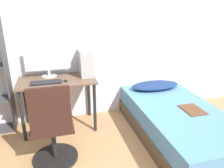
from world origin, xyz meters
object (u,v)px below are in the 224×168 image
(keyboard, at_px, (46,82))
(office_chair, at_px, (53,133))
(monitor, at_px, (48,61))
(pc_tower, at_px, (85,63))
(bed, at_px, (177,123))

(keyboard, bearing_deg, office_chair, -86.58)
(office_chair, bearing_deg, monitor, 90.00)
(office_chair, xyz_separation_m, keyboard, (-0.04, 0.66, 0.36))
(monitor, height_order, pc_tower, monitor)
(keyboard, bearing_deg, pc_tower, 20.65)
(office_chair, bearing_deg, bed, 2.97)
(bed, height_order, monitor, monitor)
(monitor, bearing_deg, bed, -28.32)
(monitor, distance_m, keyboard, 0.36)
(office_chair, height_order, bed, office_chair)
(bed, bearing_deg, office_chair, -177.03)
(bed, height_order, keyboard, keyboard)
(office_chair, xyz_separation_m, bed, (1.59, 0.08, -0.17))
(bed, xyz_separation_m, pc_tower, (-1.08, 0.78, 0.70))
(monitor, height_order, keyboard, monitor)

